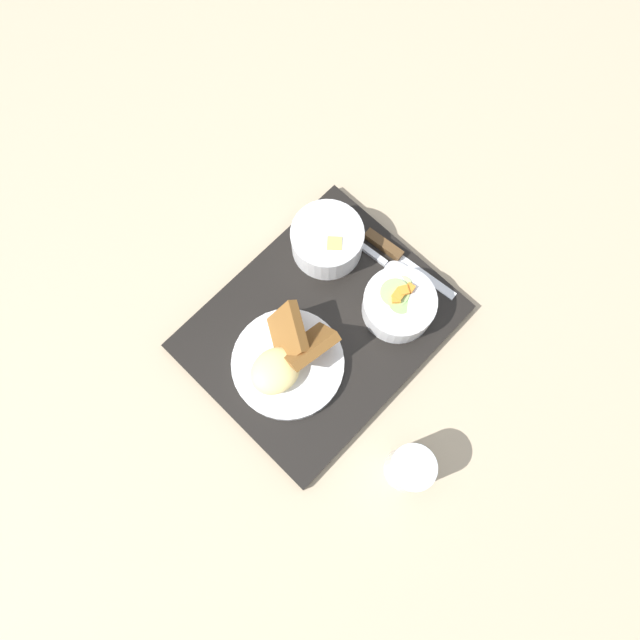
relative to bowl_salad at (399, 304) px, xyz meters
The scene contains 8 objects.
ground_plane 0.13m from the bowl_salad, 34.75° to the right, with size 4.00×4.00×0.00m, color tan.
serving_tray 0.13m from the bowl_salad, 34.75° to the right, with size 0.40×0.32×0.02m.
bowl_salad is the anchor object (origin of this frame).
bowl_soup 0.15m from the bowl_salad, 90.95° to the right, with size 0.12×0.12×0.06m.
plate_main 0.19m from the bowl_salad, 20.20° to the right, with size 0.17×0.17×0.08m.
knife 0.10m from the bowl_salad, 134.73° to the right, with size 0.03×0.18×0.02m.
spoon 0.08m from the bowl_salad, 127.62° to the right, with size 0.04×0.15×0.01m.
glass_water 0.25m from the bowl_salad, 44.34° to the left, with size 0.06×0.06×0.09m.
Camera 1 is at (0.18, 0.17, 0.88)m, focal length 32.00 mm.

